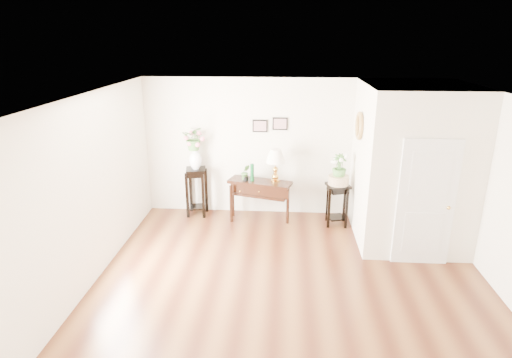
# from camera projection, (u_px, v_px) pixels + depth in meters

# --- Properties ---
(floor) EXTENTS (6.00, 5.50, 0.02)m
(floor) POSITION_uv_depth(u_px,v_px,m) (291.00, 283.00, 6.50)
(floor) COLOR brown
(floor) RESTS_ON ground
(ceiling) EXTENTS (6.00, 5.50, 0.02)m
(ceiling) POSITION_uv_depth(u_px,v_px,m) (297.00, 98.00, 5.60)
(ceiling) COLOR white
(ceiling) RESTS_ON ground
(wall_back) EXTENTS (6.00, 0.02, 2.80)m
(wall_back) POSITION_uv_depth(u_px,v_px,m) (292.00, 148.00, 8.65)
(wall_back) COLOR beige
(wall_back) RESTS_ON ground
(wall_front) EXTENTS (6.00, 0.02, 2.80)m
(wall_front) POSITION_uv_depth(u_px,v_px,m) (299.00, 320.00, 3.45)
(wall_front) COLOR beige
(wall_front) RESTS_ON ground
(wall_left) EXTENTS (0.02, 5.50, 2.80)m
(wall_left) POSITION_uv_depth(u_px,v_px,m) (88.00, 192.00, 6.25)
(wall_left) COLOR beige
(wall_left) RESTS_ON ground
(partition) EXTENTS (1.80, 1.95, 2.80)m
(partition) POSITION_uv_depth(u_px,v_px,m) (411.00, 164.00, 7.59)
(partition) COLOR beige
(partition) RESTS_ON floor
(door) EXTENTS (0.90, 0.05, 2.10)m
(door) POSITION_uv_depth(u_px,v_px,m) (426.00, 204.00, 6.76)
(door) COLOR silver
(door) RESTS_ON floor
(art_print_left) EXTENTS (0.30, 0.02, 0.25)m
(art_print_left) POSITION_uv_depth(u_px,v_px,m) (260.00, 126.00, 8.53)
(art_print_left) COLOR black
(art_print_left) RESTS_ON wall_back
(art_print_right) EXTENTS (0.30, 0.02, 0.25)m
(art_print_right) POSITION_uv_depth(u_px,v_px,m) (280.00, 124.00, 8.48)
(art_print_right) COLOR black
(art_print_right) RESTS_ON wall_back
(wall_ornament) EXTENTS (0.07, 0.51, 0.51)m
(wall_ornament) POSITION_uv_depth(u_px,v_px,m) (359.00, 126.00, 7.56)
(wall_ornament) COLOR #B78248
(wall_ornament) RESTS_ON partition
(console_table) EXTENTS (1.31, 0.75, 0.83)m
(console_table) POSITION_uv_depth(u_px,v_px,m) (260.00, 200.00, 8.60)
(console_table) COLOR black
(console_table) RESTS_ON floor
(table_lamp) EXTENTS (0.45, 0.45, 0.66)m
(table_lamp) POSITION_uv_depth(u_px,v_px,m) (276.00, 164.00, 8.33)
(table_lamp) COLOR gold
(table_lamp) RESTS_ON console_table
(green_vase) EXTENTS (0.09, 0.09, 0.35)m
(green_vase) POSITION_uv_depth(u_px,v_px,m) (252.00, 173.00, 8.42)
(green_vase) COLOR #0A3F1B
(green_vase) RESTS_ON console_table
(potted_plant) EXTENTS (0.20, 0.18, 0.32)m
(potted_plant) POSITION_uv_depth(u_px,v_px,m) (245.00, 173.00, 8.43)
(potted_plant) COLOR #447C34
(potted_plant) RESTS_ON console_table
(plant_stand_a) EXTENTS (0.46, 0.46, 1.00)m
(plant_stand_a) POSITION_uv_depth(u_px,v_px,m) (197.00, 192.00, 8.82)
(plant_stand_a) COLOR black
(plant_stand_a) RESTS_ON floor
(porcelain_vase) EXTENTS (0.26, 0.26, 0.44)m
(porcelain_vase) POSITION_uv_depth(u_px,v_px,m) (195.00, 158.00, 8.59)
(porcelain_vase) COLOR white
(porcelain_vase) RESTS_ON plant_stand_a
(lily_arrangement) EXTENTS (0.46, 0.40, 0.49)m
(lily_arrangement) POSITION_uv_depth(u_px,v_px,m) (194.00, 137.00, 8.45)
(lily_arrangement) COLOR #447C34
(lily_arrangement) RESTS_ON porcelain_vase
(plant_stand_b) EXTENTS (0.49, 0.49, 0.84)m
(plant_stand_b) POSITION_uv_depth(u_px,v_px,m) (337.00, 204.00, 8.38)
(plant_stand_b) COLOR black
(plant_stand_b) RESTS_ON floor
(ceramic_bowl) EXTENTS (0.40, 0.40, 0.18)m
(ceramic_bowl) POSITION_uv_depth(u_px,v_px,m) (338.00, 180.00, 8.22)
(ceramic_bowl) COLOR #CFB68B
(ceramic_bowl) RESTS_ON plant_stand_b
(narcissus) EXTENTS (0.27, 0.27, 0.48)m
(narcissus) POSITION_uv_depth(u_px,v_px,m) (339.00, 167.00, 8.13)
(narcissus) COLOR #447C34
(narcissus) RESTS_ON ceramic_bowl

